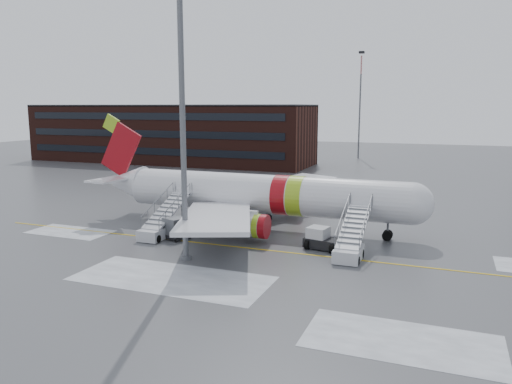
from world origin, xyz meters
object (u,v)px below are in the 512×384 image
at_px(airliner, 254,194).
at_px(light_mast_near, 181,71).
at_px(airstair_fwd, 350,245).
at_px(airstair_aft, 159,226).
at_px(pushback_tug, 322,239).
at_px(uld_container, 175,229).

height_order(airliner, light_mast_near, light_mast_near).
height_order(airliner, airstair_fwd, airliner).
relative_size(airstair_fwd, light_mast_near, 0.27).
height_order(airstair_aft, light_mast_near, light_mast_near).
height_order(pushback_tug, light_mast_near, light_mast_near).
bearing_deg(light_mast_near, airstair_aft, 137.50).
bearing_deg(uld_container, airstair_aft, -177.18).
bearing_deg(pushback_tug, airstair_aft, -173.59).
height_order(airstair_fwd, airstair_aft, same).
xyz_separation_m(pushback_tug, uld_container, (-13.35, -1.60, 0.10)).
distance_m(airstair_fwd, airstair_aft, 17.67).
bearing_deg(airliner, airstair_fwd, -31.19).
xyz_separation_m(uld_container, light_mast_near, (4.02, -5.21, 13.62)).
height_order(uld_container, light_mast_near, light_mast_near).
relative_size(airstair_aft, pushback_tug, 2.20).
height_order(airstair_fwd, pushback_tug, airstair_fwd).
bearing_deg(airliner, uld_container, -129.33).
xyz_separation_m(airliner, uld_container, (-5.29, -6.46, -2.51)).
xyz_separation_m(airstair_fwd, uld_container, (-16.09, 0.08, -0.15)).
relative_size(airliner, uld_container, 12.35).
bearing_deg(airliner, airstair_aft, -136.45).
relative_size(airstair_aft, light_mast_near, 0.27).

